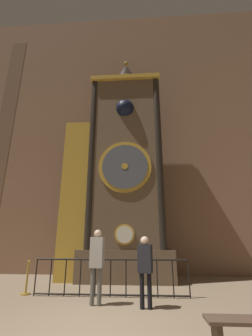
% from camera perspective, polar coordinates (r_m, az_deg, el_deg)
% --- Properties ---
extents(cathedral_back_wall, '(24.00, 0.32, 14.93)m').
position_cam_1_polar(cathedral_back_wall, '(12.47, -1.25, 10.74)').
color(cathedral_back_wall, '#846047').
rests_on(cathedral_back_wall, ground_plane).
extents(clock_tower, '(4.53, 1.84, 10.34)m').
position_cam_1_polar(clock_tower, '(9.90, -2.09, -1.06)').
color(clock_tower, brown).
rests_on(clock_tower, ground_plane).
extents(railing_fence, '(4.47, 0.05, 1.01)m').
position_cam_1_polar(railing_fence, '(7.18, -3.92, -25.60)').
color(railing_fence, black).
rests_on(railing_fence, ground_plane).
extents(visitor_near, '(0.37, 0.26, 1.80)m').
position_cam_1_polar(visitor_near, '(6.33, -7.39, -21.82)').
color(visitor_near, '#58554F').
rests_on(visitor_near, ground_plane).
extents(visitor_far, '(0.39, 0.30, 1.63)m').
position_cam_1_polar(visitor_far, '(6.04, 4.88, -23.10)').
color(visitor_far, black).
rests_on(visitor_far, ground_plane).
extents(stanchion_post, '(0.28, 0.28, 0.94)m').
position_cam_1_polar(stanchion_post, '(8.07, -23.95, -25.19)').
color(stanchion_post, '#B28E33').
rests_on(stanchion_post, ground_plane).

